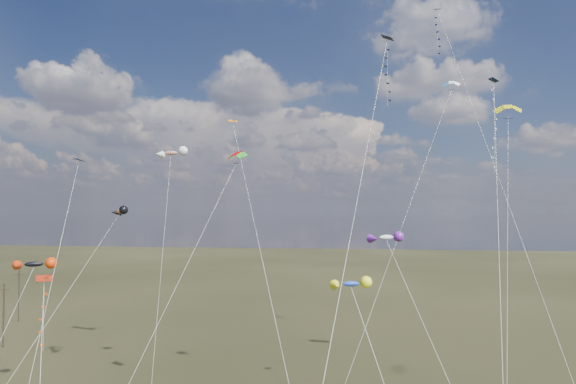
# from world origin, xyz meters

# --- Properties ---
(utility_pole_near) EXTENTS (1.40, 0.20, 8.00)m
(utility_pole_near) POSITION_xyz_m (-38.00, 30.00, 4.09)
(utility_pole_near) COLOR black
(utility_pole_near) RESTS_ON ground
(utility_pole_far) EXTENTS (1.40, 0.20, 8.00)m
(utility_pole_far) POSITION_xyz_m (-46.00, 44.00, 4.09)
(utility_pole_far) COLOR black
(utility_pole_far) RESTS_ON ground
(diamond_black_high) EXTENTS (6.45, 28.32, 32.26)m
(diamond_black_high) POSITION_xyz_m (8.68, 12.63, 27.44)
(diamond_black_high) COLOR black
(diamond_black_high) RESTS_ON ground
(diamond_navy_tall) EXTENTS (7.33, 21.50, 38.08)m
(diamond_navy_tall) POSITION_xyz_m (15.20, 22.35, 32.80)
(diamond_navy_tall) COLOR #081346
(diamond_navy_tall) RESTS_ON ground
(diamond_black_mid) EXTENTS (3.94, 14.23, 22.04)m
(diamond_black_mid) POSITION_xyz_m (-17.68, 10.13, 16.13)
(diamond_black_mid) COLOR black
(diamond_black_mid) RESTS_ON ground
(diamond_red_low) EXTENTS (4.54, 7.07, 13.20)m
(diamond_red_low) POSITION_xyz_m (-12.76, -0.01, 10.48)
(diamond_red_low) COLOR #9D200B
(diamond_red_low) RESTS_ON ground
(diamond_navy_right) EXTENTS (3.99, 16.27, 27.68)m
(diamond_navy_right) POSITION_xyz_m (16.98, 11.53, 22.93)
(diamond_navy_right) COLOR #0D1E46
(diamond_navy_right) RESTS_ON ground
(diamond_orange_center) EXTENTS (9.59, 15.46, 26.09)m
(diamond_orange_center) POSITION_xyz_m (-2.95, 14.20, 18.66)
(diamond_orange_center) COLOR orange
(diamond_orange_center) RESTS_ON ground
(parafoil_yellow) EXTENTS (6.89, 19.23, 28.45)m
(parafoil_yellow) POSITION_xyz_m (21.56, 24.56, 27.65)
(parafoil_yellow) COLOR #CAC309
(parafoil_yellow) RESTS_ON ground
(parafoil_blue_white) EXTENTS (14.49, 19.47, 33.80)m
(parafoil_blue_white) POSITION_xyz_m (17.93, 36.02, 32.94)
(parafoil_blue_white) COLOR #237FCA
(parafoil_blue_white) RESTS_ON ground
(parafoil_tricolor) EXTENTS (8.84, 11.34, 22.83)m
(parafoil_tricolor) POSITION_xyz_m (-4.13, 14.37, 22.15)
(parafoil_tricolor) COLOR yellow
(parafoil_tricolor) RESTS_ON ground
(novelty_black_orange) EXTENTS (3.37, 10.85, 12.85)m
(novelty_black_orange) POSITION_xyz_m (-23.34, 14.44, 12.27)
(novelty_black_orange) COLOR black
(novelty_black_orange) RESTS_ON ground
(novelty_orange_black) EXTENTS (8.13, 11.65, 17.71)m
(novelty_orange_black) POSITION_xyz_m (-18.36, 21.22, 17.10)
(novelty_orange_black) COLOR orange
(novelty_orange_black) RESTS_ON ground
(novelty_white_purple) EXTENTS (7.62, 9.62, 15.67)m
(novelty_white_purple) POSITION_xyz_m (8.68, 9.74, 15.19)
(novelty_white_purple) COLOR silver
(novelty_white_purple) RESTS_ON ground
(novelty_redwhite_stripe) EXTENTS (5.17, 14.17, 24.80)m
(novelty_redwhite_stripe) POSITION_xyz_m (-15.66, 28.85, 24.06)
(novelty_redwhite_stripe) COLOR red
(novelty_redwhite_stripe) RESTS_ON ground
(novelty_blue_yellow) EXTENTS (6.11, 9.75, 13.51)m
(novelty_blue_yellow) POSITION_xyz_m (6.21, 0.08, 13.00)
(novelty_blue_yellow) COLOR #1C3CA9
(novelty_blue_yellow) RESTS_ON ground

